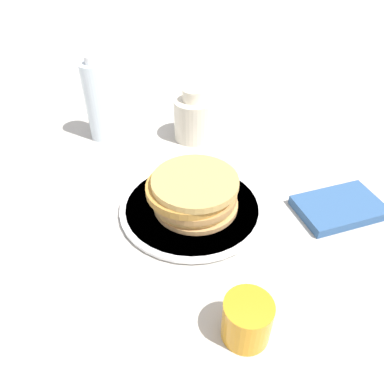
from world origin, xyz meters
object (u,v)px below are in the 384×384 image
(water_bottle_near, at_px, (98,101))
(plate, at_px, (192,207))
(cream_jug, at_px, (193,118))
(juice_glass, at_px, (247,320))
(pancake_stack, at_px, (193,192))

(water_bottle_near, bearing_deg, plate, -50.54)
(cream_jug, bearing_deg, water_bottle_near, 179.32)
(cream_jug, relative_size, water_bottle_near, 0.63)
(plate, xyz_separation_m, juice_glass, (0.08, -0.28, 0.03))
(pancake_stack, xyz_separation_m, water_bottle_near, (-0.24, 0.29, 0.05))
(juice_glass, xyz_separation_m, water_bottle_near, (-0.32, 0.57, 0.06))
(plate, height_order, cream_jug, cream_jug)
(plate, bearing_deg, juice_glass, -73.37)
(plate, relative_size, cream_jug, 2.19)
(water_bottle_near, bearing_deg, cream_jug, -0.68)
(juice_glass, distance_m, water_bottle_near, 0.65)
(pancake_stack, relative_size, juice_glass, 2.54)
(plate, distance_m, water_bottle_near, 0.39)
(juice_glass, height_order, cream_jug, cream_jug)
(plate, distance_m, juice_glass, 0.29)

